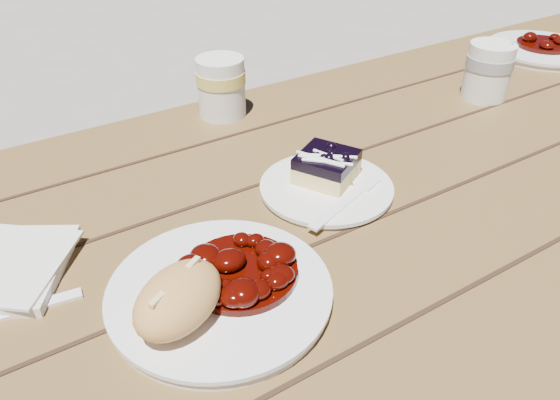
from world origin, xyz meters
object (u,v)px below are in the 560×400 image
picnic_table (421,235)px  second_plate (542,50)px  dessert_plate (326,188)px  coffee_cup (488,71)px  blueberry_cake (327,166)px  main_plate (220,293)px  bread_roll (178,299)px  second_cup (221,87)px

picnic_table → second_plate: (0.57, 0.22, 0.17)m
dessert_plate → coffee_cup: (0.46, 0.11, 0.05)m
second_plate → picnic_table: bearing=-159.0°
dessert_plate → second_plate: second_plate is taller
dessert_plate → blueberry_cake: size_ratio=1.77×
dessert_plate → main_plate: bearing=-153.9°
main_plate → dessert_plate: size_ratio=1.31×
dessert_plate → blueberry_cake: bearing=56.3°
picnic_table → main_plate: 0.48m
blueberry_cake → coffee_cup: bearing=-17.4°
blueberry_cake → main_plate: bearing=179.0°
bread_roll → second_plate: (1.06, 0.34, -0.04)m
second_plate → second_cup: second_cup is taller
picnic_table → bread_roll: (-0.50, -0.12, 0.21)m
main_plate → dessert_plate: 0.26m
picnic_table → bread_roll: bearing=-166.3°
blueberry_cake → second_plate: bearing=-15.1°
coffee_cup → second_plate: 0.33m
dessert_plate → picnic_table: bearing=-3.4°
dessert_plate → blueberry_cake: 0.03m
blueberry_cake → second_plate: 0.79m
dessert_plate → second_cup: size_ratio=1.76×
bread_roll → dessert_plate: (0.29, 0.13, -0.04)m
picnic_table → coffee_cup: 0.35m
main_plate → bread_roll: 0.07m
main_plate → second_cup: (0.22, 0.43, 0.05)m
dessert_plate → second_plate: bearing=14.8°
coffee_cup → dessert_plate: bearing=-166.9°
second_plate → second_cup: size_ratio=2.26×
picnic_table → bread_roll: size_ratio=17.76×
dessert_plate → blueberry_cake: blueberry_cake is taller
picnic_table → second_plate: 0.63m
second_cup → dessert_plate: bearing=-88.4°
main_plate → second_plate: size_ratio=1.02×
picnic_table → bread_roll: 0.55m
picnic_table → blueberry_cake: 0.28m
second_plate → second_cup: (-0.79, 0.11, 0.05)m
main_plate → second_plate: bearing=17.5°
dessert_plate → second_cup: (-0.01, 0.31, 0.05)m
coffee_cup → second_plate: bearing=17.1°
second_cup → coffee_cup: bearing=-23.6°
picnic_table → coffee_cup: coffee_cup is taller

